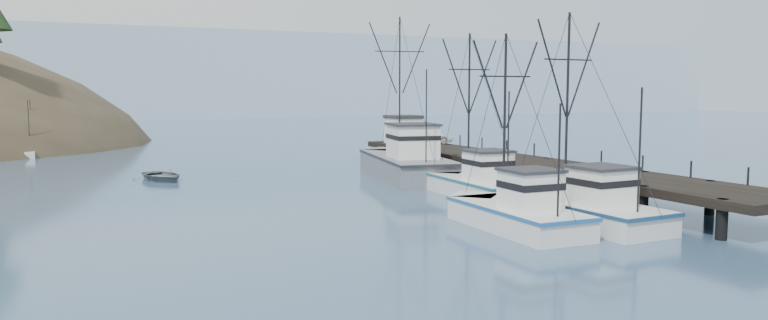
# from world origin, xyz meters

# --- Properties ---
(ground) EXTENTS (400.00, 400.00, 0.00)m
(ground) POSITION_xyz_m (0.00, 0.00, 0.00)
(ground) COLOR #314C6D
(ground) RESTS_ON ground
(pier) EXTENTS (6.00, 44.00, 2.00)m
(pier) POSITION_xyz_m (14.00, 16.00, 1.69)
(pier) COLOR black
(pier) RESTS_ON ground
(distant_ridge) EXTENTS (360.00, 40.00, 26.00)m
(distant_ridge) POSITION_xyz_m (10.00, 170.00, 0.00)
(distant_ridge) COLOR #9EB2C6
(distant_ridge) RESTS_ON ground
(trawler_near) EXTENTS (4.23, 11.69, 11.79)m
(trawler_near) POSITION_xyz_m (8.00, 2.29, 0.82)
(trawler_near) COLOR silver
(trawler_near) RESTS_ON ground
(trawler_mid) EXTENTS (3.75, 10.48, 10.52)m
(trawler_mid) POSITION_xyz_m (3.89, 2.54, 0.82)
(trawler_mid) COLOR silver
(trawler_mid) RESTS_ON ground
(trawler_far) EXTENTS (3.95, 11.20, 11.48)m
(trawler_far) POSITION_xyz_m (8.15, 12.87, 0.82)
(trawler_far) COLOR silver
(trawler_far) RESTS_ON ground
(work_vessel) EXTENTS (7.50, 16.69, 13.75)m
(work_vessel) POSITION_xyz_m (8.32, 24.13, 1.23)
(work_vessel) COLOR slate
(work_vessel) RESTS_ON ground
(pier_shed) EXTENTS (3.00, 3.20, 2.80)m
(pier_shed) POSITION_xyz_m (13.08, 34.00, 3.42)
(pier_shed) COLOR silver
(pier_shed) RESTS_ON pier
(pickup_truck) EXTENTS (5.37, 4.09, 1.35)m
(pickup_truck) POSITION_xyz_m (15.50, 33.07, 2.68)
(pickup_truck) COLOR white
(pickup_truck) RESTS_ON pier
(motorboat) EXTENTS (4.95, 5.97, 1.07)m
(motorboat) POSITION_xyz_m (-10.38, 30.55, 0.00)
(motorboat) COLOR slate
(motorboat) RESTS_ON ground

